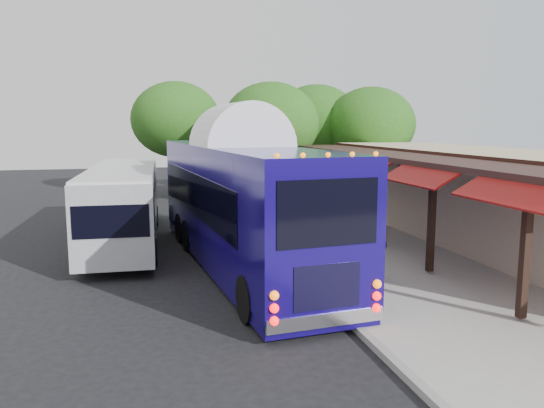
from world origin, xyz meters
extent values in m
plane|color=black|center=(0.00, 0.00, 0.00)|extent=(90.00, 90.00, 0.00)
cube|color=#9E9B93|center=(5.00, 4.00, 0.07)|extent=(10.00, 40.00, 0.15)
cube|color=gray|center=(0.05, 4.00, 0.07)|extent=(0.20, 40.00, 0.16)
cube|color=#C5B689|center=(8.50, 4.00, 1.80)|extent=(5.00, 20.00, 3.60)
cube|color=black|center=(5.98, 4.00, 3.30)|extent=(0.06, 20.00, 0.60)
cube|color=#331E19|center=(4.90, 4.00, 3.40)|extent=(2.60, 20.00, 0.18)
cube|color=black|center=(3.78, -4.00, 1.80)|extent=(0.18, 0.18, 3.16)
cube|color=maroon|center=(3.35, -4.00, 3.15)|extent=(1.00, 3.20, 0.57)
cube|color=black|center=(3.78, 0.00, 1.80)|extent=(0.18, 0.18, 3.16)
cube|color=maroon|center=(3.35, 0.00, 3.15)|extent=(1.00, 3.20, 0.57)
cube|color=black|center=(3.78, 4.00, 1.80)|extent=(0.18, 0.18, 3.16)
cube|color=maroon|center=(3.35, 4.00, 3.15)|extent=(1.00, 3.20, 0.57)
cube|color=black|center=(3.78, 8.00, 1.80)|extent=(0.18, 0.18, 3.16)
cube|color=maroon|center=(3.35, 8.00, 3.15)|extent=(1.00, 3.20, 0.57)
cube|color=black|center=(3.78, 12.00, 1.80)|extent=(0.18, 0.18, 3.16)
cube|color=maroon|center=(3.35, 12.00, 3.15)|extent=(1.00, 3.20, 0.57)
sphere|color=#176082|center=(4.20, -2.00, 2.88)|extent=(0.26, 0.26, 0.26)
sphere|color=#176082|center=(4.20, 3.00, 2.88)|extent=(0.26, 0.26, 0.26)
sphere|color=#176082|center=(4.20, 8.00, 2.88)|extent=(0.26, 0.26, 0.26)
cube|color=#13085F|center=(-1.45, 2.80, 2.20)|extent=(4.07, 13.27, 3.43)
cube|color=#13085F|center=(-1.45, 2.80, 0.33)|extent=(4.00, 13.13, 0.38)
ellipsoid|color=white|center=(-1.45, 2.80, 3.90)|extent=(4.04, 13.01, 0.61)
cube|color=black|center=(-1.45, -3.74, 2.77)|extent=(2.27, 0.26, 1.41)
cube|color=silver|center=(-1.45, -3.67, 0.46)|extent=(2.72, 0.47, 0.30)
sphere|color=#FF0C0C|center=(-2.64, -3.76, 0.74)|extent=(0.20, 0.20, 0.20)
sphere|color=#FF0C0C|center=(-0.26, -3.76, 0.74)|extent=(0.20, 0.20, 0.20)
cylinder|color=black|center=(-2.71, -2.16, 0.57)|extent=(0.44, 1.16, 1.13)
cylinder|color=black|center=(-0.19, -2.16, 0.57)|extent=(0.44, 1.16, 1.13)
cylinder|color=black|center=(-2.71, 6.98, 0.57)|extent=(0.44, 1.16, 1.13)
cylinder|color=black|center=(-0.19, 6.98, 0.57)|extent=(0.44, 1.16, 1.13)
cube|color=#94979C|center=(-5.26, 7.23, 1.61)|extent=(2.76, 11.13, 2.55)
cube|color=black|center=(-6.47, 7.23, 1.83)|extent=(0.34, 9.39, 0.96)
cube|color=black|center=(-4.05, 7.23, 1.83)|extent=(0.34, 9.39, 0.96)
cube|color=silver|center=(-5.26, 7.23, 2.92)|extent=(2.71, 10.91, 0.10)
cylinder|color=black|center=(-6.37, 3.36, 0.46)|extent=(0.30, 0.93, 0.92)
cylinder|color=black|center=(-4.16, 3.36, 0.46)|extent=(0.30, 0.93, 0.92)
cylinder|color=black|center=(-6.37, 10.55, 0.46)|extent=(0.30, 0.93, 0.92)
cylinder|color=black|center=(-4.16, 10.55, 0.46)|extent=(0.30, 0.93, 0.92)
imported|color=black|center=(2.08, -0.11, 0.96)|extent=(0.71, 0.64, 1.62)
imported|color=black|center=(2.51, 6.03, 1.09)|extent=(0.97, 0.78, 1.88)
imported|color=black|center=(1.22, 6.27, 0.97)|extent=(1.04, 0.81, 1.64)
imported|color=black|center=(1.78, 7.54, 1.02)|extent=(1.30, 1.13, 1.74)
cylinder|color=#382314|center=(2.57, 15.40, 1.58)|extent=(0.36, 0.36, 3.15)
ellipsoid|color=#245214|center=(2.57, 15.40, 4.66)|extent=(5.45, 5.45, 4.63)
cylinder|color=#382314|center=(6.38, 18.82, 1.61)|extent=(0.36, 0.36, 3.23)
ellipsoid|color=#245214|center=(6.38, 18.82, 4.77)|extent=(5.57, 5.57, 4.74)
cylinder|color=#382314|center=(8.99, 16.21, 1.55)|extent=(0.36, 0.36, 3.10)
ellipsoid|color=#245214|center=(8.99, 16.21, 4.58)|extent=(5.36, 5.36, 4.55)
cylinder|color=#382314|center=(-2.34, 21.21, 1.66)|extent=(0.36, 0.36, 3.33)
ellipsoid|color=#245214|center=(-2.34, 21.21, 4.92)|extent=(5.75, 5.75, 4.89)
camera|label=1|loc=(-4.47, -13.91, 4.57)|focal=35.00mm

